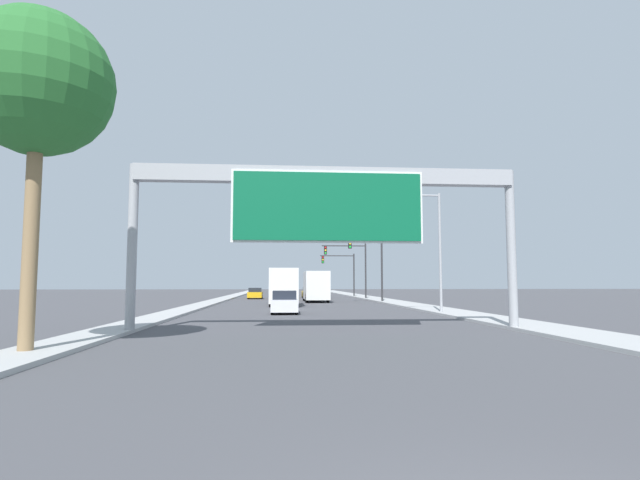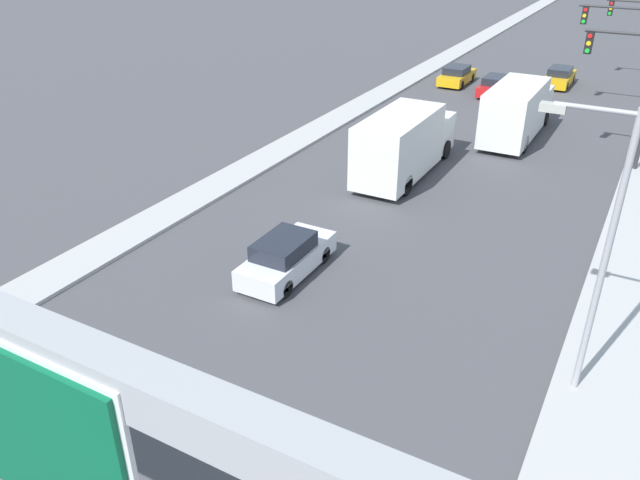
# 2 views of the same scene
# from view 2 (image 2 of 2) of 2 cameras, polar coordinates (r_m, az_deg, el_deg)

# --- Properties ---
(median_strip_left) EXTENTS (2.00, 120.00, 0.15)m
(median_strip_left) POSITION_cam_2_polar(r_m,az_deg,el_deg) (50.85, 7.82, 14.26)
(median_strip_left) COLOR #ABABAB
(median_strip_left) RESTS_ON ground
(car_near_right) EXTENTS (1.76, 4.42, 1.53)m
(car_near_right) POSITION_cam_2_polar(r_m,az_deg,el_deg) (22.76, -3.08, -1.53)
(car_near_right) COLOR silver
(car_near_right) RESTS_ON ground
(car_far_center) EXTENTS (1.86, 4.35, 1.37)m
(car_far_center) POSITION_cam_2_polar(r_m,az_deg,el_deg) (48.11, 15.84, 13.41)
(car_far_center) COLOR red
(car_far_center) RESTS_ON ground
(car_mid_left) EXTENTS (1.72, 4.38, 1.42)m
(car_mid_left) POSITION_cam_2_polar(r_m,az_deg,el_deg) (52.16, 21.06, 13.74)
(car_mid_left) COLOR gold
(car_mid_left) RESTS_ON ground
(car_near_left) EXTENTS (1.79, 4.29, 1.39)m
(car_near_left) POSITION_cam_2_polar(r_m,az_deg,el_deg) (50.50, 12.40, 14.48)
(car_near_left) COLOR gold
(car_near_left) RESTS_ON ground
(truck_box_primary) EXTENTS (2.45, 8.61, 3.23)m
(truck_box_primary) POSITION_cam_2_polar(r_m,az_deg,el_deg) (38.57, 17.60, 11.25)
(truck_box_primary) COLOR white
(truck_box_primary) RESTS_ON ground
(truck_box_secondary) EXTENTS (2.47, 8.40, 3.28)m
(truck_box_secondary) POSITION_cam_2_polar(r_m,az_deg,el_deg) (31.56, 7.75, 8.78)
(truck_box_secondary) COLOR white
(truck_box_secondary) RESTS_ON ground
(traffic_light_near_intersection) EXTENTS (3.73, 0.32, 6.99)m
(traffic_light_near_intersection) POSITION_cam_2_polar(r_m,az_deg,el_deg) (34.89, 26.64, 13.03)
(traffic_light_near_intersection) COLOR #2D2D30
(traffic_light_near_intersection) RESTS_ON ground
(traffic_light_mid_block) EXTENTS (5.55, 0.32, 6.91)m
(traffic_light_mid_block) POSITION_cam_2_polar(r_m,az_deg,el_deg) (44.72, 27.02, 15.83)
(traffic_light_mid_block) COLOR #2D2D30
(traffic_light_mid_block) RESTS_ON ground
(street_lamp_right) EXTENTS (2.26, 0.28, 8.06)m
(street_lamp_right) POSITION_cam_2_polar(r_m,az_deg,el_deg) (16.84, 24.08, 0.17)
(street_lamp_right) COLOR #9EA0A5
(street_lamp_right) RESTS_ON ground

